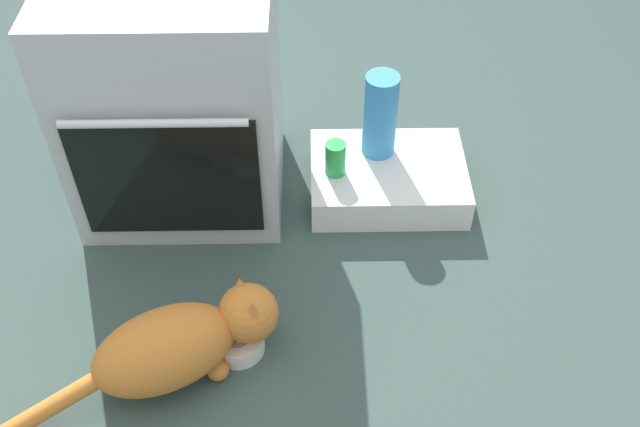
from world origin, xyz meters
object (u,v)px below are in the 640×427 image
Objects in this scene: oven at (175,95)px; water_bottle at (380,115)px; soda_can at (335,159)px; pantry_cabinet at (388,178)px; cat at (179,344)px; food_bowl at (238,341)px.

water_bottle is (0.64, 0.04, -0.12)m from oven.
oven reaches higher than soda_can.
pantry_cabinet is at bearing -66.76° from water_bottle.
cat is 2.50× the size of water_bottle.
cat is 6.25× the size of soda_can.
food_bowl is 1.24× the size of soda_can.
cat reaches higher than food_bowl.
cat is at bearing -131.37° from pantry_cabinet.
water_bottle is at bearing 113.24° from pantry_cabinet.
soda_can is at bearing 64.09° from food_bowl.
water_bottle is (-0.03, 0.08, 0.21)m from pantry_cabinet.
pantry_cabinet is (0.68, -0.04, -0.33)m from oven.
soda_can is 0.40× the size of water_bottle.
soda_can reaches higher than pantry_cabinet.
food_bowl is at bearing -115.91° from soda_can.
food_bowl is at bearing -126.78° from pantry_cabinet.
soda_can is 0.20m from water_bottle.
pantry_cabinet is 0.23m from water_bottle.
cat is (0.06, -0.73, -0.26)m from oven.
soda_can is (0.43, 0.66, 0.05)m from cat.
oven reaches higher than water_bottle.
water_bottle is at bearing 36.06° from soda_can.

